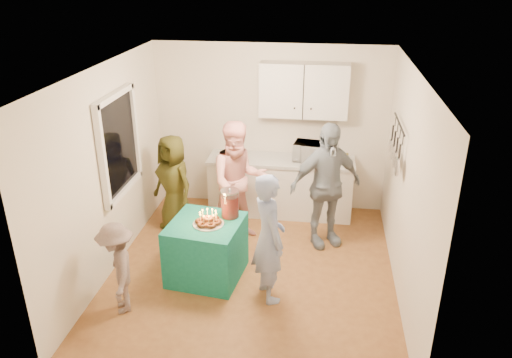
# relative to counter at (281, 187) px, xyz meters

# --- Properties ---
(floor) EXTENTS (4.00, 4.00, 0.00)m
(floor) POSITION_rel_counter_xyz_m (-0.20, -1.70, -0.43)
(floor) COLOR brown
(floor) RESTS_ON ground
(ceiling) EXTENTS (4.00, 4.00, 0.00)m
(ceiling) POSITION_rel_counter_xyz_m (-0.20, -1.70, 2.17)
(ceiling) COLOR white
(ceiling) RESTS_ON floor
(back_wall) EXTENTS (3.60, 3.60, 0.00)m
(back_wall) POSITION_rel_counter_xyz_m (-0.20, 0.30, 0.87)
(back_wall) COLOR silver
(back_wall) RESTS_ON floor
(left_wall) EXTENTS (4.00, 4.00, 0.00)m
(left_wall) POSITION_rel_counter_xyz_m (-2.00, -1.70, 0.87)
(left_wall) COLOR silver
(left_wall) RESTS_ON floor
(right_wall) EXTENTS (4.00, 4.00, 0.00)m
(right_wall) POSITION_rel_counter_xyz_m (1.60, -1.70, 0.87)
(right_wall) COLOR silver
(right_wall) RESTS_ON floor
(window_night) EXTENTS (0.04, 1.00, 1.20)m
(window_night) POSITION_rel_counter_xyz_m (-1.97, -1.40, 1.12)
(window_night) COLOR black
(window_night) RESTS_ON left_wall
(counter) EXTENTS (2.20, 0.58, 0.86)m
(counter) POSITION_rel_counter_xyz_m (0.00, 0.00, 0.00)
(counter) COLOR white
(counter) RESTS_ON floor
(countertop) EXTENTS (2.24, 0.62, 0.05)m
(countertop) POSITION_rel_counter_xyz_m (0.00, -0.00, 0.46)
(countertop) COLOR beige
(countertop) RESTS_ON counter
(upper_cabinet) EXTENTS (1.30, 0.30, 0.80)m
(upper_cabinet) POSITION_rel_counter_xyz_m (0.30, 0.15, 1.52)
(upper_cabinet) COLOR white
(upper_cabinet) RESTS_ON back_wall
(pot_rack) EXTENTS (0.12, 1.00, 0.60)m
(pot_rack) POSITION_rel_counter_xyz_m (1.52, -1.00, 1.17)
(pot_rack) COLOR black
(pot_rack) RESTS_ON right_wall
(microwave) EXTENTS (0.56, 0.42, 0.28)m
(microwave) POSITION_rel_counter_xyz_m (0.45, 0.00, 0.62)
(microwave) COLOR white
(microwave) RESTS_ON countertop
(party_table) EXTENTS (0.95, 0.95, 0.76)m
(party_table) POSITION_rel_counter_xyz_m (-0.75, -1.87, -0.05)
(party_table) COLOR #11735E
(party_table) RESTS_ON floor
(donut_cake) EXTENTS (0.38, 0.38, 0.18)m
(donut_cake) POSITION_rel_counter_xyz_m (-0.71, -1.91, 0.42)
(donut_cake) COLOR #381C0C
(donut_cake) RESTS_ON party_table
(punch_jar) EXTENTS (0.22, 0.22, 0.34)m
(punch_jar) POSITION_rel_counter_xyz_m (-0.48, -1.67, 0.50)
(punch_jar) COLOR #AC130D
(punch_jar) RESTS_ON party_table
(man_birthday) EXTENTS (0.60, 0.69, 1.58)m
(man_birthday) POSITION_rel_counter_xyz_m (0.06, -2.18, 0.36)
(man_birthday) COLOR #8C9FCC
(man_birthday) RESTS_ON floor
(woman_back_left) EXTENTS (0.85, 0.77, 1.45)m
(woman_back_left) POSITION_rel_counter_xyz_m (-1.50, -0.71, 0.30)
(woman_back_left) COLOR brown
(woman_back_left) RESTS_ON floor
(woman_back_center) EXTENTS (1.03, 0.93, 1.74)m
(woman_back_center) POSITION_rel_counter_xyz_m (-0.51, -0.85, 0.44)
(woman_back_center) COLOR pink
(woman_back_center) RESTS_ON floor
(woman_back_right) EXTENTS (1.12, 0.86, 1.78)m
(woman_back_right) POSITION_rel_counter_xyz_m (0.69, -0.85, 0.46)
(woman_back_right) COLOR #102235
(woman_back_right) RESTS_ON floor
(child_near_left) EXTENTS (0.67, 0.82, 1.10)m
(child_near_left) POSITION_rel_counter_xyz_m (-1.57, -2.67, 0.12)
(child_near_left) COLOR #61514E
(child_near_left) RESTS_ON floor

